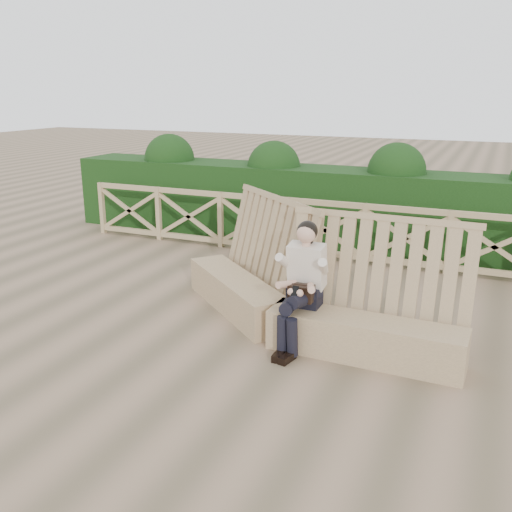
% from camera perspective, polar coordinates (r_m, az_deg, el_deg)
% --- Properties ---
extents(ground, '(60.00, 60.00, 0.00)m').
position_cam_1_polar(ground, '(7.52, -1.00, -7.42)').
color(ground, brown).
rests_on(ground, ground).
extents(bench, '(4.19, 2.18, 1.62)m').
position_cam_1_polar(bench, '(7.40, 4.28, -4.43)').
color(bench, '#876C4D').
rests_on(bench, ground).
extents(woman, '(0.44, 0.93, 1.54)m').
position_cam_1_polar(woman, '(6.84, 4.65, -2.56)').
color(woman, black).
rests_on(woman, ground).
extents(guardrail, '(10.10, 0.09, 1.10)m').
position_cam_1_polar(guardrail, '(10.46, 6.95, 2.60)').
color(guardrail, '#927E55').
rests_on(guardrail, ground).
extents(hedge, '(12.00, 1.20, 1.50)m').
position_cam_1_polar(hedge, '(11.55, 8.71, 4.85)').
color(hedge, black).
rests_on(hedge, ground).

